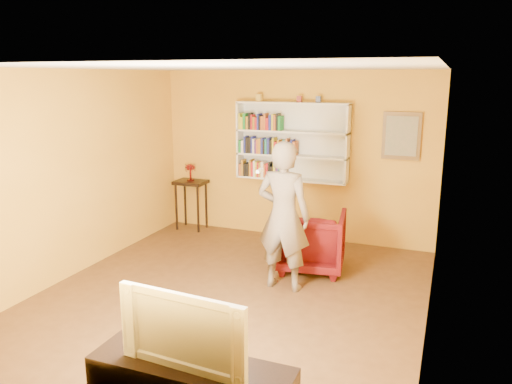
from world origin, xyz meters
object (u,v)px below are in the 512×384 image
(television, at_px, (189,326))
(ruby_lustre, at_px, (190,169))
(person, at_px, (284,216))
(armchair, at_px, (311,241))
(console_table, at_px, (191,189))
(bookshelf, at_px, (293,142))

(television, bearing_deg, ruby_lustre, 122.55)
(ruby_lustre, height_order, person, person)
(armchair, bearing_deg, television, 82.07)
(console_table, relative_size, armchair, 0.95)
(bookshelf, xyz_separation_m, television, (0.69, -4.66, -0.75))
(console_table, relative_size, ruby_lustre, 2.98)
(armchair, height_order, television, television)
(ruby_lustre, distance_m, person, 2.89)
(bookshelf, height_order, ruby_lustre, bookshelf)
(person, bearing_deg, console_table, -35.93)
(bookshelf, xyz_separation_m, person, (0.50, -1.94, -0.66))
(console_table, height_order, television, television)
(console_table, relative_size, television, 0.84)
(bookshelf, relative_size, ruby_lustre, 6.27)
(armchair, xyz_separation_m, television, (0.03, -3.44, 0.44))
(television, bearing_deg, armchair, 94.25)
(person, distance_m, television, 2.72)
(console_table, xyz_separation_m, television, (2.47, -4.50, 0.14))
(ruby_lustre, distance_m, television, 5.14)
(person, bearing_deg, ruby_lustre, -35.93)
(armchair, bearing_deg, console_table, -31.82)
(bookshelf, height_order, armchair, bookshelf)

